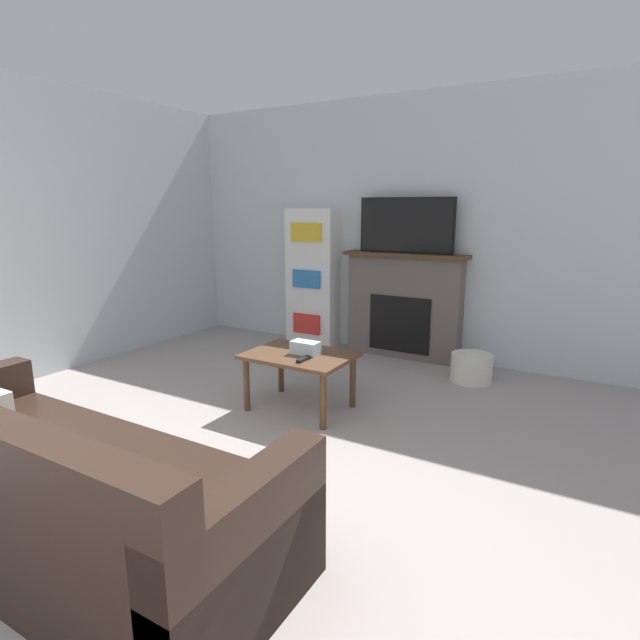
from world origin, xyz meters
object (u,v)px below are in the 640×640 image
Objects in this scene: fireplace at (403,305)px; bookshelf at (313,278)px; coffee_table at (300,362)px; tv at (406,225)px; storage_basket at (471,368)px; couch at (59,493)px.

bookshelf is (-1.11, -0.02, 0.22)m from fireplace.
coffee_table is (-0.18, -1.77, -0.17)m from fireplace.
coffee_table is 0.52× the size of bookshelf.
storage_basket is (0.84, -0.41, -1.27)m from tv.
couch is at bearing -93.84° from fireplace.
fireplace is 1.04m from storage_basket.
fireplace is at bearing 86.16° from couch.
coffee_table is at bearing -127.22° from storage_basket.
coffee_table is at bearing 87.90° from couch.
tv is 2.70× the size of storage_basket.
bookshelf is (-1.11, -0.00, -0.61)m from tv.
couch is 2.80× the size of coffee_table.
fireplace reaches higher than coffee_table.
coffee_table is 1.71m from storage_basket.
tv reaches higher than bookshelf.
bookshelf reaches higher than couch.
bookshelf is at bearing 102.98° from couch.
fireplace is 1.30× the size of tv.
coffee_table reaches higher than storage_basket.
fireplace is at bearing 84.24° from coffee_table.
tv reaches higher than coffee_table.
coffee_table is (-0.18, -1.75, -1.00)m from tv.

